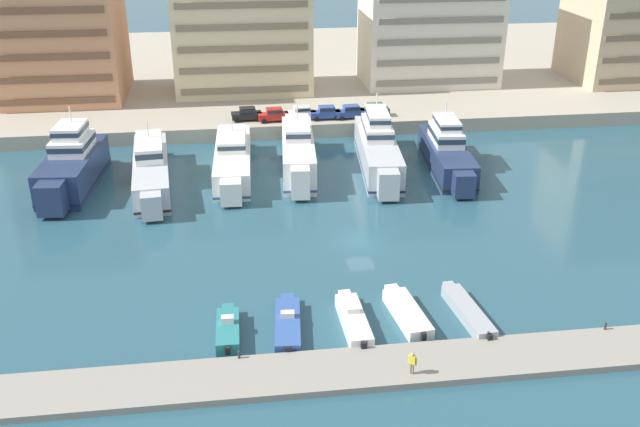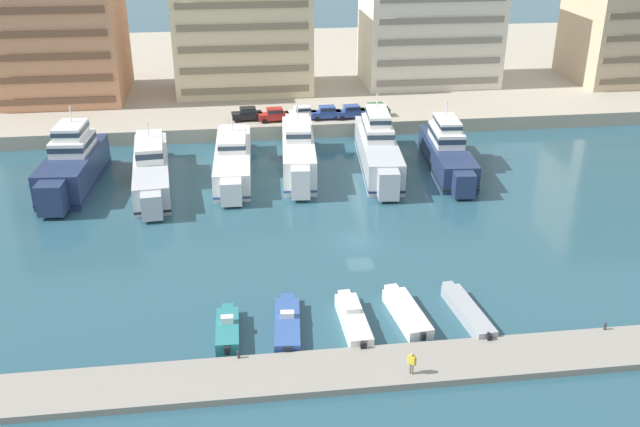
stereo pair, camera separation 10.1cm
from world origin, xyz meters
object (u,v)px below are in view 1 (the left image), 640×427
object	(u,v)px
motorboat_white_mid_left	(353,320)
yacht_white_mid_left	(233,159)
yacht_navy_center_right	(447,152)
pedestrian_near_edge	(412,361)
yacht_silver_center	(378,148)
car_black_far_left	(247,113)
motorboat_blue_left	(288,323)
car_white_mid_left	(301,112)
car_blue_center	(351,111)
yacht_silver_left	(151,168)
yacht_white_center_left	(298,152)
motorboat_white_center_left	(406,313)
motorboat_teal_far_left	(228,329)
car_red_left	(274,114)
yacht_navy_far_left	(72,166)
motorboat_grey_center	(467,311)
car_green_center_right	(375,109)
car_blue_center_left	(326,112)

from	to	relation	value
motorboat_white_mid_left	yacht_white_mid_left	bearing A→B (deg)	104.12
yacht_navy_center_right	pedestrian_near_edge	size ratio (longest dim) A/B	11.02
yacht_silver_center	car_black_far_left	world-z (taller)	yacht_silver_center
motorboat_blue_left	motorboat_white_mid_left	xyz separation A→B (m)	(5.02, -0.34, 0.11)
car_white_mid_left	car_blue_center	xyz separation A→B (m)	(6.73, -0.41, 0.00)
yacht_silver_left	car_white_mid_left	bearing A→B (deg)	40.94
yacht_silver_left	car_black_far_left	xyz separation A→B (m)	(11.44, 16.76, 0.94)
yacht_silver_left	yacht_white_center_left	size ratio (longest dim) A/B	1.06
motorboat_white_mid_left	motorboat_white_center_left	distance (m)	4.37
yacht_white_center_left	car_blue_center	xyz separation A→B (m)	(8.60, 13.46, 0.61)
yacht_silver_left	motorboat_blue_left	world-z (taller)	yacht_silver_left
motorboat_teal_far_left	motorboat_white_mid_left	size ratio (longest dim) A/B	0.80
motorboat_blue_left	motorboat_white_center_left	bearing A→B (deg)	1.35
yacht_silver_center	car_white_mid_left	distance (m)	16.30
yacht_silver_left	yacht_navy_center_right	distance (m)	34.45
car_red_left	yacht_navy_far_left	bearing A→B (deg)	-146.64
motorboat_grey_center	car_green_center_right	bearing A→B (deg)	87.36
yacht_white_mid_left	yacht_silver_center	bearing A→B (deg)	-1.28
motorboat_white_center_left	car_red_left	world-z (taller)	car_red_left
car_red_left	car_blue_center	bearing A→B (deg)	-0.10
yacht_silver_left	yacht_navy_far_left	bearing A→B (deg)	177.66
motorboat_white_center_left	car_red_left	distance (m)	47.24
car_black_far_left	car_blue_center_left	xyz separation A→B (m)	(10.70, -0.82, 0.00)
yacht_white_mid_left	yacht_navy_center_right	xyz separation A→B (m)	(25.25, -2.12, 0.39)
yacht_silver_left	car_black_far_left	size ratio (longest dim) A/B	5.04
motorboat_blue_left	pedestrian_near_edge	distance (m)	10.79
motorboat_white_center_left	yacht_navy_center_right	bearing A→B (deg)	68.06
yacht_navy_far_left	yacht_white_center_left	bearing A→B (deg)	4.65
yacht_silver_center	pedestrian_near_edge	xyz separation A→B (m)	(-5.95, -40.22, -0.90)
yacht_white_center_left	motorboat_grey_center	size ratio (longest dim) A/B	2.42
yacht_white_center_left	car_red_left	size ratio (longest dim) A/B	4.76
car_green_center_right	motorboat_grey_center	bearing A→B (deg)	-92.64
yacht_navy_center_right	car_blue_center_left	xyz separation A→B (m)	(-12.30, 15.75, 0.71)
yacht_silver_left	yacht_silver_center	xyz separation A→B (m)	(26.44, 1.91, 0.49)
yacht_navy_far_left	yacht_silver_center	xyz separation A→B (m)	(35.04, 1.56, -0.12)
motorboat_grey_center	car_blue_center_left	xyz separation A→B (m)	(-4.63, 47.14, 2.39)
yacht_silver_left	car_black_far_left	bearing A→B (deg)	55.68
car_red_left	car_black_far_left	bearing A→B (deg)	166.62
yacht_silver_left	motorboat_grey_center	size ratio (longest dim) A/B	2.55
yacht_white_center_left	pedestrian_near_edge	world-z (taller)	yacht_white_center_left
yacht_white_mid_left	motorboat_teal_far_left	distance (m)	33.66
yacht_navy_far_left	yacht_white_mid_left	bearing A→B (deg)	6.25
car_white_mid_left	car_blue_center	world-z (taller)	same
yacht_silver_left	car_blue_center_left	xyz separation A→B (m)	(22.15, 15.94, 0.94)
yacht_navy_far_left	pedestrian_near_edge	distance (m)	48.39
car_blue_center_left	pedestrian_near_edge	size ratio (longest dim) A/B	2.45
yacht_white_mid_left	yacht_white_center_left	size ratio (longest dim) A/B	1.03
car_black_far_left	car_blue_center_left	distance (m)	10.74
yacht_silver_left	motorboat_white_mid_left	bearing A→B (deg)	-60.59
yacht_white_mid_left	car_white_mid_left	size ratio (longest dim) A/B	4.86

